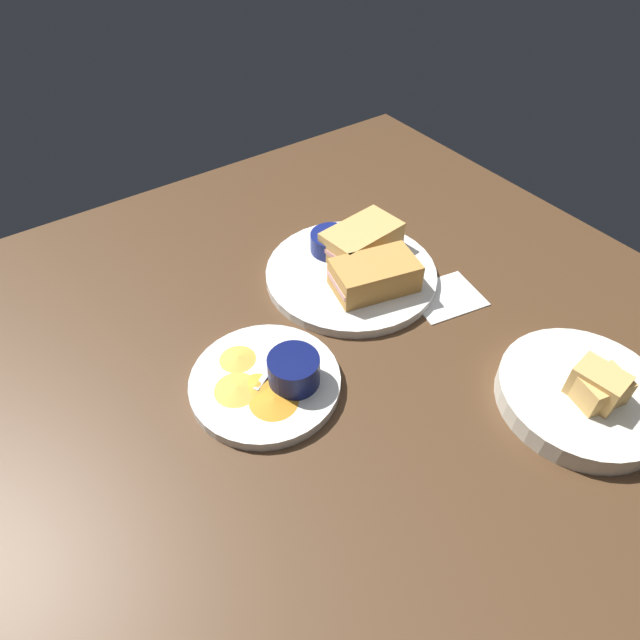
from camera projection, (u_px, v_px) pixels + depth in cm
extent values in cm
cube|color=#4C331E|center=(341.00, 343.00, 81.21)|extent=(110.00, 110.00, 3.00)
cylinder|color=white|center=(351.00, 274.00, 89.07)|extent=(28.19, 28.19, 1.60)
cube|color=#C68C42|center=(375.00, 275.00, 83.88)|extent=(14.42, 10.45, 4.80)
cube|color=#DB938E|center=(375.00, 275.00, 83.88)|extent=(14.53, 9.92, 0.80)
cube|color=tan|center=(362.00, 240.00, 90.37)|extent=(13.77, 9.01, 4.80)
cube|color=#DB938E|center=(362.00, 240.00, 90.37)|extent=(13.96, 8.43, 0.80)
cylinder|color=navy|center=(331.00, 242.00, 91.22)|extent=(7.13, 7.13, 3.29)
cylinder|color=black|center=(331.00, 236.00, 90.34)|extent=(5.85, 5.85, 0.60)
cube|color=silver|center=(369.00, 278.00, 86.69)|extent=(1.03, 5.53, 0.40)
ellipsoid|color=silver|center=(347.00, 261.00, 89.67)|extent=(2.33, 3.29, 0.80)
cylinder|color=white|center=(265.00, 382.00, 72.88)|extent=(20.53, 20.53, 1.60)
cylinder|color=#0C144C|center=(294.00, 370.00, 70.58)|extent=(6.92, 6.92, 4.28)
cylinder|color=olive|center=(293.00, 362.00, 69.35)|extent=(5.67, 5.67, 0.60)
cube|color=silver|center=(266.00, 376.00, 72.35)|extent=(5.19, 3.38, 0.40)
ellipsoid|color=silver|center=(285.00, 348.00, 75.76)|extent=(3.87, 3.48, 0.80)
cone|color=gold|center=(238.00, 358.00, 74.54)|extent=(6.80, 6.80, 0.60)
cone|color=gold|center=(257.00, 385.00, 71.18)|extent=(4.83, 4.83, 0.60)
cone|color=gold|center=(236.00, 388.00, 70.76)|extent=(8.43, 8.43, 0.60)
cone|color=orange|center=(274.00, 400.00, 69.46)|extent=(6.81, 6.81, 0.60)
cylinder|color=silver|center=(581.00, 395.00, 70.46)|extent=(21.75, 21.75, 3.00)
cube|color=tan|center=(597.00, 385.00, 66.97)|extent=(5.22, 6.57, 4.52)
cube|color=tan|center=(600.00, 389.00, 66.93)|extent=(6.87, 5.69, 3.82)
cube|color=white|center=(445.00, 296.00, 86.03)|extent=(12.49, 10.90, 0.40)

